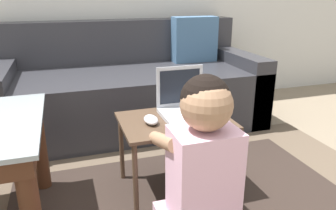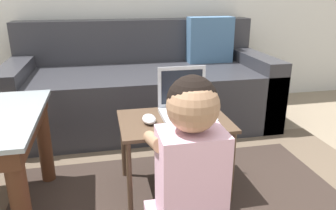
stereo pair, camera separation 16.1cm
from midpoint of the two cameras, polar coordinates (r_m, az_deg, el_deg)
couch at (r=2.53m, az=-8.21°, el=2.83°), size 1.91×0.87×0.79m
laptop_desk at (r=1.61m, az=-1.63°, el=-4.16°), size 0.53×0.39×0.39m
laptop at (r=1.64m, az=0.20°, el=-0.45°), size 0.25×0.22×0.23m
computer_mouse at (r=1.55m, az=-5.98°, el=-2.63°), size 0.06×0.11×0.04m
person_seated at (r=1.26m, az=2.41°, el=-11.62°), size 0.33×0.42×0.71m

